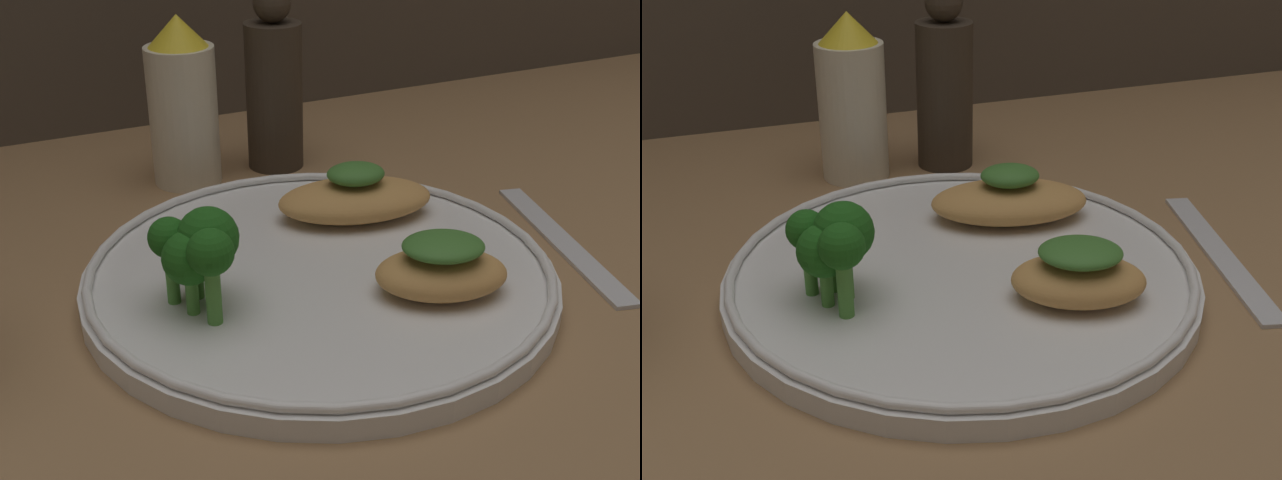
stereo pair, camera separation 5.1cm
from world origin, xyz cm
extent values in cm
cube|color=#936D47|center=(0.00, 0.00, -0.50)|extent=(180.00, 180.00, 1.00)
cylinder|color=white|center=(0.00, 0.00, 0.70)|extent=(30.62, 30.62, 1.40)
torus|color=white|center=(0.00, 0.00, 1.70)|extent=(30.02, 30.02, 0.60)
ellipsoid|color=tan|center=(5.29, -6.01, 2.66)|extent=(9.51, 7.89, 2.53)
ellipsoid|color=#3D752D|center=(5.29, -6.01, 4.55)|extent=(6.11, 5.49, 1.25)
ellipsoid|color=tan|center=(5.76, 5.92, 2.71)|extent=(12.54, 8.81, 2.61)
ellipsoid|color=#3D752D|center=(5.76, 5.92, 4.74)|extent=(4.90, 4.27, 1.46)
cylinder|color=#4C8E38|center=(-7.80, -1.24, 2.99)|extent=(0.78, 0.78, 3.19)
sphere|color=#1E5B19|center=(-7.80, -1.24, 5.87)|extent=(3.66, 3.66, 3.66)
cylinder|color=#4C8E38|center=(-8.34, 0.10, 2.43)|extent=(0.92, 0.92, 2.05)
sphere|color=#1E5B19|center=(-8.34, 0.10, 4.60)|extent=(3.27, 3.27, 3.27)
cylinder|color=#4C8E38|center=(-9.77, -0.13, 3.15)|extent=(0.79, 0.79, 3.50)
sphere|color=#1E5B19|center=(-9.77, -0.13, 5.76)|extent=(2.45, 2.45, 2.45)
cylinder|color=#4C8E38|center=(-9.11, -1.67, 2.68)|extent=(0.77, 0.77, 2.56)
sphere|color=#1E5B19|center=(-9.11, -1.67, 5.08)|extent=(3.20, 3.20, 3.20)
cylinder|color=#4C8E38|center=(-8.31, -3.20, 3.21)|extent=(0.91, 0.91, 3.63)
sphere|color=#1E5B19|center=(-8.31, -3.20, 5.98)|extent=(2.71, 2.71, 2.71)
cylinder|color=beige|center=(-2.23, 21.05, 5.75)|extent=(5.67, 5.67, 11.50)
cone|color=yellow|center=(-2.23, 21.05, 12.76)|extent=(4.82, 4.82, 2.53)
cylinder|color=#382D23|center=(5.92, 21.05, 6.30)|extent=(4.89, 4.89, 12.60)
sphere|color=#382D23|center=(5.92, 21.05, 14.19)|extent=(3.18, 3.18, 3.18)
cube|color=silver|center=(18.49, -2.15, 0.30)|extent=(6.44, 18.46, 0.60)
camera|label=1|loc=(-20.05, -40.98, 26.73)|focal=45.00mm
camera|label=2|loc=(-15.33, -42.97, 26.73)|focal=45.00mm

